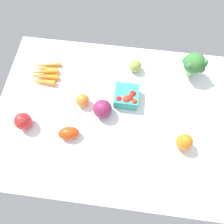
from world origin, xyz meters
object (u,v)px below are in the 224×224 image
heirloom_tomato_green (135,66)px  carrot_bunch (43,74)px  broccoli_head (194,64)px  bell_pepper_orange (184,142)px  heirloom_tomato_orange (82,100)px  berry_basket (127,97)px  roma_tomato (69,133)px  red_onion_center (102,110)px  bell_pepper_red (23,121)px

heirloom_tomato_green → carrot_bunch: 44.33cm
broccoli_head → bell_pepper_orange: size_ratio=1.54×
heirloom_tomato_green → broccoli_head: bearing=1.4°
heirloom_tomato_orange → berry_basket: size_ratio=0.58×
carrot_bunch → roma_tomato: bearing=-56.1°
red_onion_center → heirloom_tomato_orange: bearing=157.8°
broccoli_head → berry_basket: bearing=-148.0°
bell_pepper_orange → red_onion_center: bearing=163.9°
heirloom_tomato_orange → carrot_bunch: heirloom_tomato_orange is taller
heirloom_tomato_orange → red_onion_center: red_onion_center is taller
berry_basket → roma_tomato: bearing=-138.4°
broccoli_head → red_onion_center: (-38.16, -25.78, -4.18)cm
heirloom_tomato_green → berry_basket: size_ratio=0.57×
broccoli_head → roma_tomato: 63.35cm
carrot_bunch → bell_pepper_orange: bearing=-21.6°
heirloom_tomato_orange → berry_basket: (19.29, 4.16, 0.29)cm
carrot_bunch → berry_basket: berry_basket is taller
carrot_bunch → heirloom_tomato_green: bearing=11.8°
bell_pepper_red → berry_basket: bell_pepper_red is taller
heirloom_tomato_green → carrot_bunch: size_ratio=0.36×
roma_tomato → bell_pepper_orange: bearing=168.1°
broccoli_head → roma_tomato: bearing=-143.4°
broccoli_head → heirloom_tomato_orange: 52.71cm
bell_pepper_red → carrot_bunch: 25.74cm
heirloom_tomato_orange → heirloom_tomato_green: 30.29cm
bell_pepper_orange → heirloom_tomato_green: bearing=122.8°
heirloom_tomato_orange → roma_tomato: bearing=-100.9°
heirloom_tomato_green → roma_tomato: 44.38cm
heirloom_tomato_green → bell_pepper_red: (-44.26, -34.60, 1.00)cm
broccoli_head → bell_pepper_red: broccoli_head is taller
carrot_bunch → roma_tomato: 33.65cm
roma_tomato → berry_basket: 29.87cm
bell_pepper_orange → berry_basket: bearing=144.0°
broccoli_head → bell_pepper_orange: 36.20cm
red_onion_center → carrot_bunch: bearing=152.8°
red_onion_center → bell_pepper_red: bearing=-163.6°
carrot_bunch → berry_basket: bearing=-11.1°
broccoli_head → red_onion_center: bearing=-146.0°
carrot_bunch → red_onion_center: 35.29cm
carrot_bunch → red_onion_center: (31.28, -16.09, 2.77)cm
broccoli_head → berry_basket: broccoli_head is taller
heirloom_tomato_green → bell_pepper_orange: size_ratio=0.69×
berry_basket → bell_pepper_orange: size_ratio=1.21×
heirloom_tomato_orange → carrot_bunch: size_ratio=0.36×
broccoli_head → heirloom_tomato_orange: broccoli_head is taller
heirloom_tomato_green → carrot_bunch: heirloom_tomato_green is taller
bell_pepper_orange → heirloom_tomato_orange: bearing=162.5°
broccoli_head → carrot_bunch: broccoli_head is taller
carrot_bunch → bell_pepper_orange: 71.05cm
broccoli_head → heirloom_tomato_green: 26.61cm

